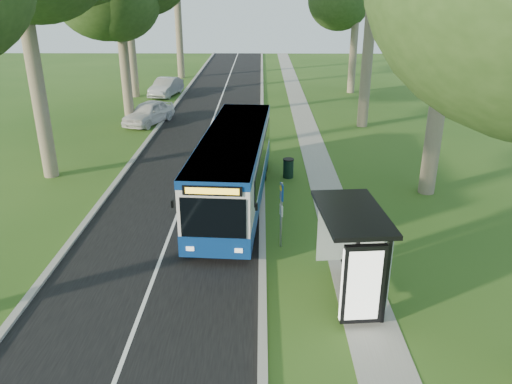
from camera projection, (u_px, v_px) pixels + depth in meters
ground at (262, 256)px, 17.34m from camera, size 120.00×120.00×0.00m
road at (197, 163)px, 26.64m from camera, size 7.00×100.00×0.02m
kerb_east at (262, 163)px, 26.59m from camera, size 0.25×100.00×0.12m
kerb_west at (131, 162)px, 26.65m from camera, size 0.25×100.00×0.12m
centre_line at (197, 163)px, 26.63m from camera, size 0.12×100.00×0.00m
footpath at (318, 164)px, 26.57m from camera, size 1.50×100.00×0.02m
bus at (234, 167)px, 21.35m from camera, size 3.18×11.62×3.04m
bus_stop_sign at (281, 207)px, 17.44m from camera, size 0.12×0.35×2.46m
bus_shelter at (358, 244)px, 13.94m from camera, size 2.05×3.42×2.81m
litter_bin at (288, 168)px, 24.48m from camera, size 0.55×0.55×0.96m
car_white at (149, 113)px, 34.29m from camera, size 3.33×4.91×1.55m
car_silver at (166, 87)px, 43.31m from camera, size 2.49×4.90×1.54m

